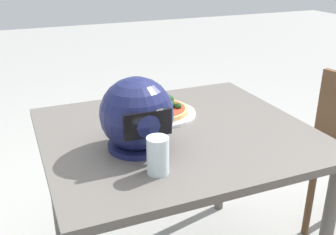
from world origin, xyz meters
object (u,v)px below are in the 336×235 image
(pizza, at_px, (161,109))
(drinking_glass, at_px, (158,155))
(dining_table, at_px, (176,151))
(motorcycle_helmet, at_px, (137,115))

(pizza, distance_m, drinking_glass, 0.48)
(dining_table, bearing_deg, drinking_glass, 55.89)
(dining_table, relative_size, drinking_glass, 8.44)
(drinking_glass, bearing_deg, motorcycle_helmet, -89.13)
(dining_table, distance_m, motorcycle_helmet, 0.29)
(motorcycle_helmet, distance_m, drinking_glass, 0.20)
(dining_table, xyz_separation_m, motorcycle_helmet, (0.19, 0.08, 0.21))
(dining_table, bearing_deg, motorcycle_helmet, 23.91)
(dining_table, xyz_separation_m, drinking_glass, (0.18, 0.27, 0.15))
(pizza, relative_size, motorcycle_helmet, 0.93)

